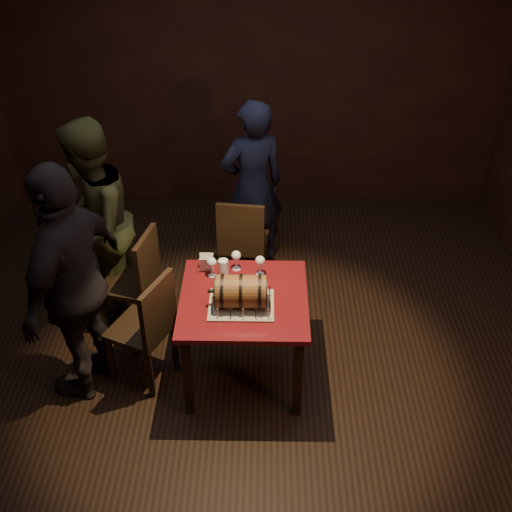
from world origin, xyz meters
name	(u,v)px	position (x,y,z in m)	size (l,w,h in m)	color
room_shell	(247,205)	(0.00, 0.00, 1.40)	(5.04, 5.04, 2.80)	black
pub_table	(244,309)	(-0.03, -0.17, 0.64)	(0.90, 0.90, 0.75)	#4C0C12
cake_board	(241,305)	(-0.04, -0.27, 0.76)	(0.45, 0.35, 0.01)	gray
barrel_cake	(241,291)	(-0.04, -0.27, 0.88)	(0.41, 0.24, 0.24)	brown
birthday_candles	(241,300)	(-0.04, -0.27, 0.80)	(0.40, 0.30, 0.09)	#F0D58F
wine_glass_left	(212,263)	(-0.26, 0.07, 0.87)	(0.07, 0.07, 0.16)	silver
wine_glass_mid	(236,256)	(-0.09, 0.16, 0.87)	(0.07, 0.07, 0.16)	silver
wine_glass_right	(260,261)	(0.09, 0.10, 0.87)	(0.07, 0.07, 0.16)	silver
pint_of_ale	(223,269)	(-0.18, 0.06, 0.82)	(0.07, 0.07, 0.15)	silver
menu_card	(206,264)	(-0.31, 0.14, 0.81)	(0.10, 0.05, 0.13)	white
chair_back	(243,240)	(-0.07, 0.89, 0.52)	(0.44, 0.44, 0.93)	black
chair_left_rear	(137,278)	(-0.89, 0.34, 0.52)	(0.48, 0.48, 0.93)	black
chair_left_front	(149,325)	(-0.71, -0.21, 0.52)	(0.53, 0.53, 0.93)	black
person_back	(252,187)	(0.00, 1.32, 0.81)	(0.59, 0.39, 1.62)	#191C32
person_left_rear	(93,225)	(-1.24, 0.58, 0.87)	(0.84, 0.66, 1.73)	#434422
person_left_front	(74,284)	(-1.18, -0.26, 0.92)	(1.07, 0.45, 1.83)	black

